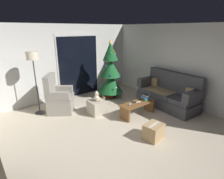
{
  "coord_description": "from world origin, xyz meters",
  "views": [
    {
      "loc": [
        -2.39,
        -2.78,
        2.35
      ],
      "look_at": [
        0.4,
        0.7,
        0.85
      ],
      "focal_mm": 29.19,
      "sensor_mm": 36.0,
      "label": 1
    }
  ],
  "objects_px": {
    "remote_silver": "(130,104)",
    "teddy_bear_chestnut_by_tree": "(103,101)",
    "christmas_tree": "(110,73)",
    "cell_phone": "(146,95)",
    "armchair": "(59,99)",
    "floor_lamp": "(33,62)",
    "cardboard_box_taped_mid_floor": "(153,131)",
    "ottoman": "(97,107)",
    "couch": "(168,94)",
    "teddy_bear_cream": "(97,97)",
    "book_stack": "(146,98)",
    "remote_white": "(138,102)",
    "remote_graphite": "(133,102)",
    "coffee_table": "(138,107)"
  },
  "relations": [
    {
      "from": "remote_silver",
      "to": "teddy_bear_chestnut_by_tree",
      "type": "relative_size",
      "value": 0.55
    },
    {
      "from": "remote_silver",
      "to": "christmas_tree",
      "type": "distance_m",
      "value": 1.73
    },
    {
      "from": "cell_phone",
      "to": "armchair",
      "type": "relative_size",
      "value": 0.13
    },
    {
      "from": "floor_lamp",
      "to": "cardboard_box_taped_mid_floor",
      "type": "distance_m",
      "value": 3.55
    },
    {
      "from": "cell_phone",
      "to": "floor_lamp",
      "type": "relative_size",
      "value": 0.08
    },
    {
      "from": "cardboard_box_taped_mid_floor",
      "to": "christmas_tree",
      "type": "bearing_deg",
      "value": 72.08
    },
    {
      "from": "christmas_tree",
      "to": "floor_lamp",
      "type": "relative_size",
      "value": 1.13
    },
    {
      "from": "remote_silver",
      "to": "ottoman",
      "type": "height_order",
      "value": "remote_silver"
    },
    {
      "from": "couch",
      "to": "remote_silver",
      "type": "distance_m",
      "value": 1.49
    },
    {
      "from": "ottoman",
      "to": "cardboard_box_taped_mid_floor",
      "type": "distance_m",
      "value": 1.87
    },
    {
      "from": "armchair",
      "to": "teddy_bear_cream",
      "type": "height_order",
      "value": "armchair"
    },
    {
      "from": "couch",
      "to": "armchair",
      "type": "relative_size",
      "value": 1.76
    },
    {
      "from": "book_stack",
      "to": "armchair",
      "type": "distance_m",
      "value": 2.55
    },
    {
      "from": "remote_silver",
      "to": "remote_white",
      "type": "bearing_deg",
      "value": 46.95
    },
    {
      "from": "ottoman",
      "to": "remote_silver",
      "type": "bearing_deg",
      "value": -54.71
    },
    {
      "from": "teddy_bear_cream",
      "to": "teddy_bear_chestnut_by_tree",
      "type": "distance_m",
      "value": 0.76
    },
    {
      "from": "teddy_bear_chestnut_by_tree",
      "to": "remote_white",
      "type": "bearing_deg",
      "value": -75.34
    },
    {
      "from": "book_stack",
      "to": "christmas_tree",
      "type": "height_order",
      "value": "christmas_tree"
    },
    {
      "from": "remote_graphite",
      "to": "floor_lamp",
      "type": "height_order",
      "value": "floor_lamp"
    },
    {
      "from": "coffee_table",
      "to": "floor_lamp",
      "type": "relative_size",
      "value": 0.62
    },
    {
      "from": "remote_white",
      "to": "teddy_bear_chestnut_by_tree",
      "type": "bearing_deg",
      "value": -145.87
    },
    {
      "from": "ottoman",
      "to": "cardboard_box_taped_mid_floor",
      "type": "height_order",
      "value": "ottoman"
    },
    {
      "from": "cell_phone",
      "to": "teddy_bear_chestnut_by_tree",
      "type": "distance_m",
      "value": 1.42
    },
    {
      "from": "remote_graphite",
      "to": "cell_phone",
      "type": "relative_size",
      "value": 1.08
    },
    {
      "from": "remote_white",
      "to": "floor_lamp",
      "type": "xyz_separation_m",
      "value": [
        -2.14,
        1.88,
        1.11
      ]
    },
    {
      "from": "couch",
      "to": "armchair",
      "type": "xyz_separation_m",
      "value": [
        -2.83,
        1.76,
        0.0
      ]
    },
    {
      "from": "couch",
      "to": "remote_silver",
      "type": "height_order",
      "value": "couch"
    },
    {
      "from": "cell_phone",
      "to": "ottoman",
      "type": "xyz_separation_m",
      "value": [
        -1.19,
        0.79,
        -0.32
      ]
    },
    {
      "from": "remote_graphite",
      "to": "remote_silver",
      "type": "bearing_deg",
      "value": -9.71
    },
    {
      "from": "remote_silver",
      "to": "armchair",
      "type": "height_order",
      "value": "armchair"
    },
    {
      "from": "teddy_bear_cream",
      "to": "teddy_bear_chestnut_by_tree",
      "type": "bearing_deg",
      "value": 38.62
    },
    {
      "from": "coffee_table",
      "to": "cell_phone",
      "type": "xyz_separation_m",
      "value": [
        0.36,
        0.03,
        0.25
      ]
    },
    {
      "from": "remote_white",
      "to": "teddy_bear_cream",
      "type": "xyz_separation_m",
      "value": [
        -0.83,
        0.82,
        0.11
      ]
    },
    {
      "from": "ottoman",
      "to": "teddy_bear_chestnut_by_tree",
      "type": "relative_size",
      "value": 1.54
    },
    {
      "from": "floor_lamp",
      "to": "cardboard_box_taped_mid_floor",
      "type": "bearing_deg",
      "value": -61.78
    },
    {
      "from": "book_stack",
      "to": "cardboard_box_taped_mid_floor",
      "type": "relative_size",
      "value": 0.62
    },
    {
      "from": "teddy_bear_cream",
      "to": "cardboard_box_taped_mid_floor",
      "type": "relative_size",
      "value": 0.61
    },
    {
      "from": "remote_white",
      "to": "armchair",
      "type": "xyz_separation_m",
      "value": [
        -1.63,
        1.62,
        0.0
      ]
    },
    {
      "from": "coffee_table",
      "to": "remote_silver",
      "type": "xyz_separation_m",
      "value": [
        -0.27,
        0.03,
        0.14
      ]
    },
    {
      "from": "remote_graphite",
      "to": "christmas_tree",
      "type": "relative_size",
      "value": 0.08
    },
    {
      "from": "couch",
      "to": "teddy_bear_cream",
      "type": "height_order",
      "value": "couch"
    },
    {
      "from": "remote_graphite",
      "to": "christmas_tree",
      "type": "height_order",
      "value": "christmas_tree"
    },
    {
      "from": "floor_lamp",
      "to": "teddy_bear_cream",
      "type": "xyz_separation_m",
      "value": [
        1.3,
        -1.06,
        -0.99
      ]
    },
    {
      "from": "book_stack",
      "to": "remote_white",
      "type": "bearing_deg",
      "value": -177.29
    },
    {
      "from": "remote_white",
      "to": "christmas_tree",
      "type": "relative_size",
      "value": 0.08
    },
    {
      "from": "remote_silver",
      "to": "teddy_bear_chestnut_by_tree",
      "type": "distance_m",
      "value": 1.22
    },
    {
      "from": "remote_graphite",
      "to": "cell_phone",
      "type": "distance_m",
      "value": 0.47
    },
    {
      "from": "coffee_table",
      "to": "floor_lamp",
      "type": "distance_m",
      "value": 3.1
    },
    {
      "from": "remote_white",
      "to": "christmas_tree",
      "type": "bearing_deg",
      "value": -170.17
    },
    {
      "from": "couch",
      "to": "christmas_tree",
      "type": "relative_size",
      "value": 0.99
    }
  ]
}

